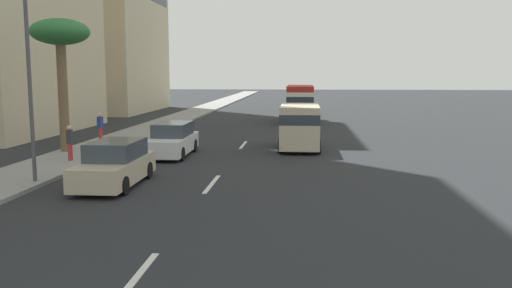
% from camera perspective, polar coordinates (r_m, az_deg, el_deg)
% --- Properties ---
extents(ground_plane, '(198.00, 198.00, 0.00)m').
position_cam_1_polar(ground_plane, '(35.75, -0.39, 1.11)').
color(ground_plane, '#26282B').
extents(sidewalk_right, '(162.00, 3.18, 0.15)m').
position_cam_1_polar(sidewalk_right, '(37.19, -12.09, 1.31)').
color(sidewalk_right, gray).
rests_on(sidewalk_right, ground_plane).
extents(lane_stripe_near, '(3.20, 0.16, 0.01)m').
position_cam_1_polar(lane_stripe_near, '(10.99, -13.00, -14.13)').
color(lane_stripe_near, silver).
rests_on(lane_stripe_near, ground_plane).
extents(lane_stripe_mid, '(3.20, 0.16, 0.01)m').
position_cam_1_polar(lane_stripe_mid, '(19.63, -4.76, -4.29)').
color(lane_stripe_mid, silver).
rests_on(lane_stripe_mid, ground_plane).
extents(lane_stripe_far, '(3.20, 0.16, 0.01)m').
position_cam_1_polar(lane_stripe_far, '(30.15, -1.37, -0.09)').
color(lane_stripe_far, silver).
rests_on(lane_stripe_far, ground_plane).
extents(van_lead, '(4.68, 2.15, 2.36)m').
position_cam_1_polar(van_lead, '(28.35, 4.71, 2.13)').
color(van_lead, beige).
rests_on(van_lead, ground_plane).
extents(minibus_second, '(6.97, 2.26, 3.03)m').
position_cam_1_polar(minibus_second, '(44.31, 4.75, 4.49)').
color(minibus_second, silver).
rests_on(minibus_second, ground_plane).
extents(car_third, '(4.61, 1.82, 1.61)m').
position_cam_1_polar(car_third, '(19.86, -14.88, -2.15)').
color(car_third, beige).
rests_on(car_third, ground_plane).
extents(car_fourth, '(4.74, 1.80, 1.62)m').
position_cam_1_polar(car_fourth, '(26.51, -8.95, 0.41)').
color(car_fourth, white).
rests_on(car_fourth, ground_plane).
extents(pedestrian_mid_block, '(0.36, 0.29, 1.65)m').
position_cam_1_polar(pedestrian_mid_block, '(31.57, -16.37, 1.86)').
color(pedestrian_mid_block, red).
rests_on(pedestrian_mid_block, sidewalk_right).
extents(pedestrian_by_tree, '(0.35, 0.26, 1.59)m').
position_cam_1_polar(pedestrian_by_tree, '(25.20, -19.35, 0.27)').
color(pedestrian_by_tree, red).
rests_on(pedestrian_by_tree, sidewalk_right).
extents(palm_tree, '(2.86, 2.86, 6.55)m').
position_cam_1_polar(palm_tree, '(28.21, -20.26, 10.55)').
color(palm_tree, brown).
rests_on(palm_tree, sidewalk_right).
extents(street_lamp, '(0.24, 0.97, 6.99)m').
position_cam_1_polar(street_lamp, '(20.54, -22.96, 8.14)').
color(street_lamp, '#4C4C51').
rests_on(street_lamp, sidewalk_right).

